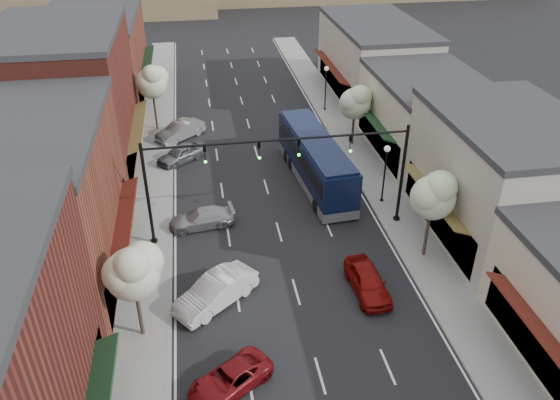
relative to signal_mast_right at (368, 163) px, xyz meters
name	(u,v)px	position (x,y,z in m)	size (l,w,h in m)	color
ground	(303,316)	(-5.62, -8.00, -4.62)	(160.00, 160.00, 0.00)	black
sidewalk_left	(154,167)	(-14.02, 10.50, -4.55)	(2.80, 73.00, 0.15)	gray
sidewalk_right	(358,152)	(2.78, 10.50, -4.55)	(2.80, 73.00, 0.15)	gray
curb_left	(171,165)	(-12.62, 10.50, -4.55)	(0.25, 73.00, 0.17)	gray
curb_right	(342,153)	(1.38, 10.50, -4.55)	(0.25, 73.00, 0.17)	gray
bldg_left_midnear	(26,206)	(-19.85, -2.00, 0.03)	(10.14, 14.10, 9.40)	brown
bldg_left_midfar	(67,101)	(-19.86, 12.00, 0.78)	(10.14, 14.10, 10.90)	maroon
bldg_left_far	(96,56)	(-19.84, 28.00, -0.46)	(10.14, 18.10, 8.40)	brown
bldg_right_midnear	(502,178)	(8.10, -2.00, -0.72)	(9.14, 12.10, 7.90)	#A49B8C
bldg_right_midfar	(425,115)	(8.08, 10.00, -1.46)	(9.14, 12.10, 6.40)	beige
bldg_right_far	(373,59)	(8.09, 24.00, -0.96)	(9.14, 16.10, 7.40)	#A49B8C
signal_mast_right	(368,163)	(0.00, 0.00, 0.00)	(8.22, 0.46, 7.00)	black
signal_mast_left	(186,177)	(-11.24, 0.00, 0.00)	(8.22, 0.46, 7.00)	black
tree_right_near	(435,194)	(2.73, -4.05, -0.17)	(2.85, 2.65, 5.95)	#47382B
tree_right_far	(356,101)	(2.73, 11.95, -0.63)	(2.85, 2.65, 5.43)	#47382B
tree_left_near	(133,270)	(-13.87, -8.05, -0.40)	(2.85, 2.65, 5.69)	#47382B
tree_left_far	(152,81)	(-13.87, 17.95, -0.02)	(2.85, 2.65, 6.13)	#47382B
lamp_post_near	(386,165)	(2.18, 2.50, -1.62)	(0.44, 0.44, 4.44)	black
lamp_post_far	(326,81)	(2.18, 20.00, -1.62)	(0.44, 0.44, 4.44)	black
coach_bus	(315,160)	(-1.89, 6.14, -2.73)	(3.61, 12.03, 3.62)	black
red_hatchback	(368,281)	(-1.71, -6.59, -3.89)	(1.73, 4.29, 1.46)	maroon
parked_car_a	(230,379)	(-9.82, -12.01, -4.06)	(1.88, 4.07, 1.13)	maroon
parked_car_b	(216,291)	(-10.08, -6.18, -3.81)	(1.73, 4.95, 1.63)	silver
parked_car_c	(202,218)	(-10.55, 1.47, -4.00)	(1.75, 4.31, 1.25)	#9C9BA0
parked_car_d	(181,154)	(-11.82, 11.22, -3.92)	(1.65, 4.09, 1.40)	slate
parked_car_e	(180,130)	(-11.82, 15.72, -3.87)	(1.60, 4.59, 1.51)	#A9AAAF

